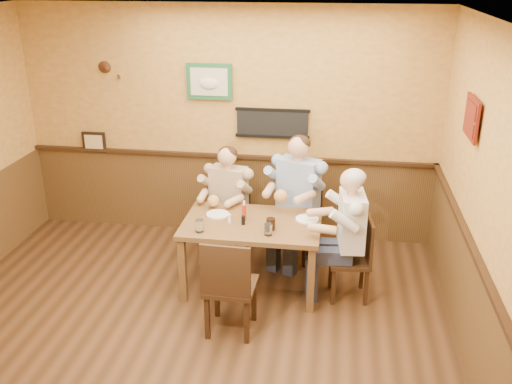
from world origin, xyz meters
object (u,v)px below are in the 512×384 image
Objects in this scene: water_glass_left at (199,226)px; hot_sauce_bottle at (244,211)px; chair_back_left at (229,221)px; chair_near_side at (231,284)px; pepper_shaker at (243,220)px; chair_right_end at (349,258)px; salt_shaker at (229,218)px; cola_tumbler at (271,224)px; diner_white_elder at (350,242)px; diner_blue_polo at (298,205)px; chair_back_right at (298,221)px; water_glass_mid at (268,229)px; diner_tan_shirt at (229,207)px; dining_table at (252,230)px.

hot_sauce_bottle is (0.38, 0.35, 0.03)m from water_glass_left.
chair_back_left is 1.51m from chair_near_side.
pepper_shaker is at bearing -87.64° from chair_near_side.
salt_shaker is (-1.23, 0.00, 0.36)m from chair_right_end.
cola_tumbler is 0.45m from salt_shaker.
diner_white_elder is at bearing -0.11° from salt_shaker.
diner_blue_polo is (0.79, 0.04, 0.25)m from chair_back_left.
chair_back_right reaches higher than cola_tumbler.
salt_shaker reaches higher than chair_back_left.
pepper_shaker is at bearing -94.81° from diner_white_elder.
hot_sauce_bottle is at bearing 132.53° from water_glass_mid.
diner_blue_polo is at bearing -148.74° from chair_right_end.
hot_sauce_bottle is at bearing -106.36° from diner_blue_polo.
chair_back_left is at bearing 125.09° from cola_tumbler.
hot_sauce_bottle is at bearing -52.85° from diner_tan_shirt.
hot_sauce_bottle is (-1.09, 0.09, 0.22)m from diner_white_elder.
salt_shaker is at bearing -109.59° from chair_back_right.
chair_back_right reaches higher than water_glass_mid.
cola_tumbler is (-0.21, -0.87, 0.35)m from chair_back_right.
chair_back_right reaches higher than water_glass_left.
diner_blue_polo is 0.90m from cola_tumbler.
chair_back_left is 0.96× the size of chair_right_end.
chair_right_end is at bearing -32.36° from diner_blue_polo.
chair_back_right is at bearing 53.30° from hot_sauce_bottle.
diner_white_elder is (0.59, -0.77, -0.04)m from diner_blue_polo.
chair_right_end is at bearing -14.89° from diner_tan_shirt.
chair_near_side is 8.26× the size of cola_tumbler.
chair_back_right is at bearing -106.00° from chair_near_side.
chair_near_side is 0.78× the size of diner_white_elder.
pepper_shaker is (-0.28, 0.20, -0.01)m from water_glass_mid.
chair_back_left is 0.79m from chair_back_right.
chair_back_right is 1.40m from water_glass_left.
diner_tan_shirt is 9.33× the size of water_glass_left.
chair_back_right is 0.95× the size of chair_near_side.
diner_blue_polo is at bearing 58.04° from pepper_shaker.
chair_right_end is 4.67× the size of hot_sauce_bottle.
salt_shaker reaches higher than dining_table.
diner_blue_polo reaches higher than water_glass_mid.
cola_tumbler is (0.01, 0.13, -0.00)m from water_glass_mid.
water_glass_left reaches higher than chair_right_end.
chair_back_right is 1.07m from water_glass_mid.
water_glass_left is 1.08× the size of cola_tumbler.
diner_white_elder reaches higher than chair_right_end.
diner_white_elder is 10.57× the size of cola_tumbler.
diner_white_elder is at bearing -4.81° from hot_sauce_bottle.
diner_blue_polo is 11.23× the size of cola_tumbler.
diner_white_elder is at bearing 1.24° from pepper_shaker.
chair_back_right is 0.92m from hot_sauce_bottle.
diner_white_elder is at bearing 15.72° from water_glass_mid.
diner_blue_polo reaches higher than hot_sauce_bottle.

